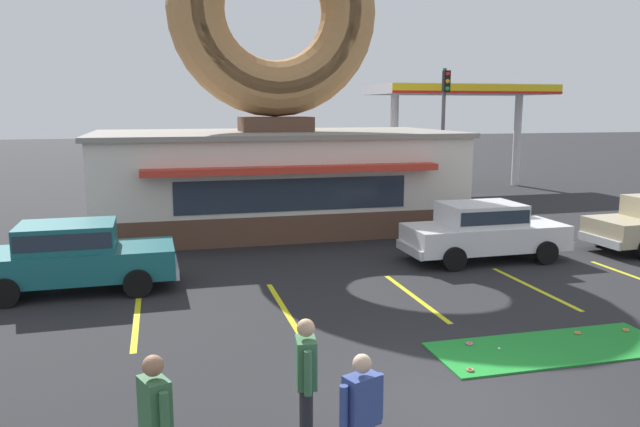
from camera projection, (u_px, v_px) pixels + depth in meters
ground_plane at (459, 408)px, 8.84m from camera, size 160.00×160.00×0.00m
donut_shop_building at (275, 120)px, 21.50m from camera, size 12.30×6.75×10.96m
putting_mat at (552, 348)px, 10.99m from camera, size 4.29×1.54×0.03m
mini_donut_near_left at (577, 333)px, 11.63m from camera, size 0.13×0.13×0.04m
mini_donut_near_right at (626, 330)px, 11.78m from camera, size 0.13×0.13×0.04m
mini_donut_mid_left at (469, 344)px, 11.11m from camera, size 0.13×0.13×0.04m
mini_donut_mid_centre at (470, 370)px, 10.00m from camera, size 0.13×0.13×0.04m
golf_ball at (499, 349)px, 10.87m from camera, size 0.04×0.04×0.04m
car_teal at (73, 254)px, 14.28m from camera, size 4.59×2.04×1.60m
car_white at (483, 229)px, 17.21m from camera, size 4.57×2.01×1.60m
pedestrian_blue_sweater_man at (362, 416)px, 6.81m from camera, size 0.56×0.36×1.60m
pedestrian_hooded_kid at (306, 377)px, 7.66m from camera, size 0.29×0.59×1.68m
pedestrian_leather_jacket_man at (156, 424)px, 6.52m from camera, size 0.37×0.56×1.70m
trash_bin at (471, 221)px, 20.54m from camera, size 0.57×0.57×0.97m
traffic_light_pole at (444, 118)px, 26.56m from camera, size 0.28×0.47×5.80m
gas_station_canopy at (459, 94)px, 32.00m from camera, size 9.00×4.46×5.30m
parking_stripe_far_left at (137, 320)px, 12.49m from camera, size 0.12×3.60×0.01m
parking_stripe_left at (283, 308)px, 13.23m from camera, size 0.12×3.60×0.01m
parking_stripe_mid_left at (415, 297)px, 13.96m from camera, size 0.12×3.60×0.01m
parking_stripe_centre at (533, 288)px, 14.69m from camera, size 0.12×3.60×0.01m
parking_stripe_mid_right at (640, 279)px, 15.43m from camera, size 0.12×3.60×0.01m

